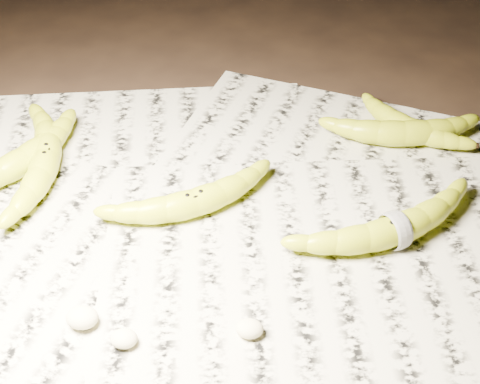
# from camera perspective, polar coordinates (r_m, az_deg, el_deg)

# --- Properties ---
(ground) EXTENTS (3.00, 3.00, 0.00)m
(ground) POSITION_cam_1_polar(r_m,az_deg,el_deg) (0.82, -1.38, -3.86)
(ground) COLOR black
(ground) RESTS_ON ground
(newspaper_patch) EXTENTS (0.90, 0.70, 0.01)m
(newspaper_patch) POSITION_cam_1_polar(r_m,az_deg,el_deg) (0.84, -0.92, -2.29)
(newspaper_patch) COLOR #BBB8A1
(newspaper_patch) RESTS_ON ground
(banana_left_a) EXTENTS (0.10, 0.23, 0.04)m
(banana_left_a) POSITION_cam_1_polar(r_m,az_deg,el_deg) (0.93, -16.27, 2.88)
(banana_left_a) COLOR gold
(banana_left_a) RESTS_ON newspaper_patch
(banana_left_b) EXTENTS (0.15, 0.20, 0.04)m
(banana_left_b) POSITION_cam_1_polar(r_m,az_deg,el_deg) (0.94, -17.96, 2.82)
(banana_left_b) COLOR gold
(banana_left_b) RESTS_ON newspaper_patch
(banana_center) EXTENTS (0.20, 0.15, 0.04)m
(banana_center) POSITION_cam_1_polar(r_m,az_deg,el_deg) (0.83, -3.95, -0.72)
(banana_center) COLOR gold
(banana_center) RESTS_ON newspaper_patch
(banana_taped) EXTENTS (0.23, 0.17, 0.04)m
(banana_taped) POSITION_cam_1_polar(r_m,az_deg,el_deg) (0.81, 13.12, -3.01)
(banana_taped) COLOR gold
(banana_taped) RESTS_ON newspaper_patch
(banana_upper_a) EXTENTS (0.20, 0.08, 0.04)m
(banana_upper_a) POSITION_cam_1_polar(r_m,az_deg,el_deg) (0.97, 13.79, 5.07)
(banana_upper_a) COLOR gold
(banana_upper_a) RESTS_ON newspaper_patch
(banana_upper_b) EXTENTS (0.16, 0.14, 0.03)m
(banana_upper_b) POSITION_cam_1_polar(r_m,az_deg,el_deg) (0.99, 14.06, 5.59)
(banana_upper_b) COLOR gold
(banana_upper_b) RESTS_ON newspaper_patch
(measuring_tape) EXTENTS (0.03, 0.04, 0.05)m
(measuring_tape) POSITION_cam_1_polar(r_m,az_deg,el_deg) (0.81, 13.12, -3.01)
(measuring_tape) COLOR white
(measuring_tape) RESTS_ON newspaper_patch
(flesh_chunk_a) EXTENTS (0.03, 0.03, 0.02)m
(flesh_chunk_a) POSITION_cam_1_polar(r_m,az_deg,el_deg) (0.73, -13.36, -10.20)
(flesh_chunk_a) COLOR beige
(flesh_chunk_a) RESTS_ON newspaper_patch
(flesh_chunk_b) EXTENTS (0.03, 0.02, 0.02)m
(flesh_chunk_b) POSITION_cam_1_polar(r_m,az_deg,el_deg) (0.71, -9.91, -12.03)
(flesh_chunk_b) COLOR beige
(flesh_chunk_b) RESTS_ON newspaper_patch
(flesh_chunk_c) EXTENTS (0.03, 0.02, 0.02)m
(flesh_chunk_c) POSITION_cam_1_polar(r_m,az_deg,el_deg) (0.71, 0.82, -11.39)
(flesh_chunk_c) COLOR beige
(flesh_chunk_c) RESTS_ON newspaper_patch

